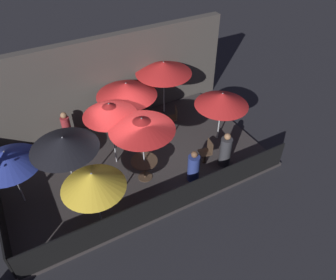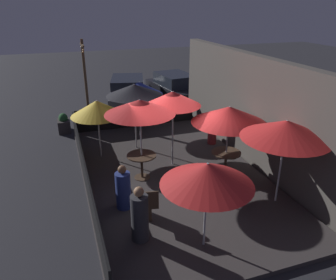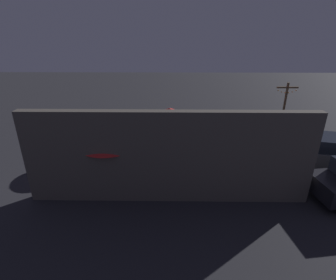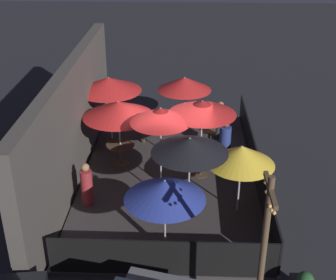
{
  "view_description": "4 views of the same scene",
  "coord_description": "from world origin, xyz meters",
  "px_view_note": "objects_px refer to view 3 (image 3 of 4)",
  "views": [
    {
      "loc": [
        -3.07,
        -8.12,
        8.31
      ],
      "look_at": [
        1.13,
        -0.48,
        0.96
      ],
      "focal_mm": 35.0,
      "sensor_mm": 36.0,
      "label": 1
    },
    {
      "loc": [
        8.65,
        -3.06,
        5.15
      ],
      "look_at": [
        -0.22,
        -0.04,
        1.18
      ],
      "focal_mm": 35.0,
      "sensor_mm": 36.0,
      "label": 2
    },
    {
      "loc": [
        -0.1,
        11.61,
        6.21
      ],
      "look_at": [
        0.07,
        -0.25,
        1.19
      ],
      "focal_mm": 28.0,
      "sensor_mm": 36.0,
      "label": 3
    },
    {
      "loc": [
        -12.7,
        -0.45,
        7.69
      ],
      "look_at": [
        0.66,
        0.08,
        0.97
      ],
      "focal_mm": 50.0,
      "sensor_mm": 36.0,
      "label": 4
    }
  ],
  "objects_px": {
    "patio_umbrella_2": "(216,116)",
    "patio_umbrella_3": "(206,116)",
    "patio_umbrella_0": "(156,138)",
    "dining_table_1": "(170,143)",
    "patio_umbrella_5": "(108,140)",
    "patron_1": "(145,138)",
    "patron_0": "(211,175)",
    "patio_umbrella_4": "(251,127)",
    "parked_car_0": "(328,152)",
    "patio_umbrella_1": "(170,112)",
    "patio_umbrella_6": "(101,125)",
    "planter_box": "(256,135)",
    "patio_chair_0": "(129,141)",
    "light_post": "(283,113)",
    "dining_table_0": "(156,167)",
    "patron_2": "(120,137)",
    "patio_chair_1": "(122,161)",
    "patio_umbrella_7": "(182,120)"
  },
  "relations": [
    {
      "from": "patio_umbrella_5",
      "to": "patio_chair_0",
      "type": "bearing_deg",
      "value": -93.05
    },
    {
      "from": "patio_umbrella_4",
      "to": "patron_2",
      "type": "relative_size",
      "value": 1.54
    },
    {
      "from": "patio_umbrella_7",
      "to": "patio_chair_0",
      "type": "height_order",
      "value": "patio_umbrella_7"
    },
    {
      "from": "patio_umbrella_7",
      "to": "dining_table_1",
      "type": "bearing_deg",
      "value": -64.56
    },
    {
      "from": "dining_table_0",
      "to": "patron_2",
      "type": "bearing_deg",
      "value": -56.72
    },
    {
      "from": "patio_umbrella_1",
      "to": "patron_2",
      "type": "distance_m",
      "value": 3.3
    },
    {
      "from": "patio_umbrella_2",
      "to": "patio_umbrella_3",
      "type": "distance_m",
      "value": 1.46
    },
    {
      "from": "patio_chair_0",
      "to": "patio_chair_1",
      "type": "relative_size",
      "value": 1.0
    },
    {
      "from": "patio_chair_0",
      "to": "light_post",
      "type": "relative_size",
      "value": 0.25
    },
    {
      "from": "patron_1",
      "to": "parked_car_0",
      "type": "distance_m",
      "value": 9.13
    },
    {
      "from": "parked_car_0",
      "to": "patio_umbrella_5",
      "type": "bearing_deg",
      "value": 24.45
    },
    {
      "from": "patio_umbrella_1",
      "to": "planter_box",
      "type": "distance_m",
      "value": 5.91
    },
    {
      "from": "patio_umbrella_5",
      "to": "patio_chair_0",
      "type": "height_order",
      "value": "patio_umbrella_5"
    },
    {
      "from": "patio_umbrella_3",
      "to": "light_post",
      "type": "xyz_separation_m",
      "value": [
        -4.1,
        0.04,
        0.19
      ]
    },
    {
      "from": "patron_1",
      "to": "patio_umbrella_0",
      "type": "bearing_deg",
      "value": 58.0
    },
    {
      "from": "parked_car_0",
      "to": "patio_umbrella_7",
      "type": "bearing_deg",
      "value": 13.29
    },
    {
      "from": "patio_umbrella_6",
      "to": "dining_table_0",
      "type": "distance_m",
      "value": 3.67
    },
    {
      "from": "dining_table_0",
      "to": "patio_chair_0",
      "type": "relative_size",
      "value": 0.97
    },
    {
      "from": "patio_umbrella_1",
      "to": "patio_umbrella_6",
      "type": "height_order",
      "value": "patio_umbrella_1"
    },
    {
      "from": "patio_umbrella_0",
      "to": "dining_table_1",
      "type": "distance_m",
      "value": 2.94
    },
    {
      "from": "dining_table_0",
      "to": "parked_car_0",
      "type": "height_order",
      "value": "parked_car_0"
    },
    {
      "from": "patio_umbrella_5",
      "to": "patron_1",
      "type": "height_order",
      "value": "patio_umbrella_5"
    },
    {
      "from": "dining_table_1",
      "to": "patio_umbrella_5",
      "type": "bearing_deg",
      "value": 52.38
    },
    {
      "from": "patio_umbrella_5",
      "to": "patron_1",
      "type": "relative_size",
      "value": 1.89
    },
    {
      "from": "patio_umbrella_0",
      "to": "patio_umbrella_2",
      "type": "bearing_deg",
      "value": -142.28
    },
    {
      "from": "planter_box",
      "to": "patio_umbrella_2",
      "type": "bearing_deg",
      "value": 40.57
    },
    {
      "from": "patio_chair_1",
      "to": "patron_2",
      "type": "relative_size",
      "value": 0.69
    },
    {
      "from": "planter_box",
      "to": "patio_umbrella_3",
      "type": "bearing_deg",
      "value": 19.05
    },
    {
      "from": "patron_1",
      "to": "patron_2",
      "type": "bearing_deg",
      "value": -41.3
    },
    {
      "from": "patio_umbrella_1",
      "to": "parked_car_0",
      "type": "height_order",
      "value": "patio_umbrella_1"
    },
    {
      "from": "patio_umbrella_2",
      "to": "patio_umbrella_1",
      "type": "bearing_deg",
      "value": -9.25
    },
    {
      "from": "patio_umbrella_5",
      "to": "parked_car_0",
      "type": "xyz_separation_m",
      "value": [
        -9.92,
        -1.9,
        -1.36
      ]
    },
    {
      "from": "patio_umbrella_2",
      "to": "planter_box",
      "type": "xyz_separation_m",
      "value": [
        -2.87,
        -2.46,
        -1.95
      ]
    },
    {
      "from": "patio_umbrella_7",
      "to": "dining_table_1",
      "type": "xyz_separation_m",
      "value": [
        0.57,
        -1.19,
        -1.65
      ]
    },
    {
      "from": "patio_chair_0",
      "to": "planter_box",
      "type": "height_order",
      "value": "patio_chair_0"
    },
    {
      "from": "patio_umbrella_2",
      "to": "parked_car_0",
      "type": "xyz_separation_m",
      "value": [
        -5.24,
        0.86,
        -1.47
      ]
    },
    {
      "from": "patio_umbrella_2",
      "to": "patio_umbrella_5",
      "type": "xyz_separation_m",
      "value": [
        4.68,
        2.76,
        -0.1
      ]
    },
    {
      "from": "patio_umbrella_1",
      "to": "planter_box",
      "type": "xyz_separation_m",
      "value": [
        -5.14,
        -2.09,
        -2.04
      ]
    },
    {
      "from": "patio_umbrella_4",
      "to": "patron_1",
      "type": "relative_size",
      "value": 1.7
    },
    {
      "from": "patio_chair_0",
      "to": "patio_umbrella_4",
      "type": "bearing_deg",
      "value": -2.58
    },
    {
      "from": "patio_umbrella_0",
      "to": "patio_umbrella_4",
      "type": "distance_m",
      "value": 4.67
    },
    {
      "from": "patron_2",
      "to": "light_post",
      "type": "xyz_separation_m",
      "value": [
        -8.78,
        -0.19,
        1.35
      ]
    },
    {
      "from": "patio_chair_0",
      "to": "parked_car_0",
      "type": "bearing_deg",
      "value": 0.23
    },
    {
      "from": "patio_umbrella_2",
      "to": "parked_car_0",
      "type": "distance_m",
      "value": 5.51
    },
    {
      "from": "patio_umbrella_7",
      "to": "patron_0",
      "type": "distance_m",
      "value": 2.86
    },
    {
      "from": "dining_table_1",
      "to": "patron_2",
      "type": "relative_size",
      "value": 0.65
    },
    {
      "from": "patron_0",
      "to": "patio_umbrella_4",
      "type": "bearing_deg",
      "value": -119.79
    },
    {
      "from": "patron_2",
      "to": "light_post",
      "type": "distance_m",
      "value": 8.88
    },
    {
      "from": "patio_chair_1",
      "to": "patio_chair_0",
      "type": "bearing_deg",
      "value": 111.35
    },
    {
      "from": "patio_umbrella_6",
      "to": "patio_chair_1",
      "type": "height_order",
      "value": "patio_umbrella_6"
    }
  ]
}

